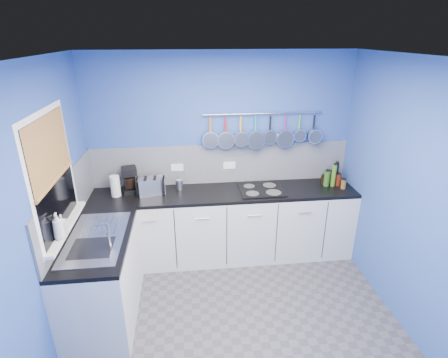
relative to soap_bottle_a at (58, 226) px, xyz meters
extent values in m
cube|color=#47474C|center=(1.53, -0.08, -1.18)|extent=(3.20, 3.00, 0.02)
cube|color=white|center=(1.53, -0.08, 1.34)|extent=(3.20, 3.00, 0.02)
cube|color=#2E4EA1|center=(1.53, 1.43, 0.08)|extent=(3.20, 0.02, 2.50)
cube|color=#2E4EA1|center=(-0.08, -0.08, 0.08)|extent=(0.02, 3.00, 2.50)
cube|color=#2E4EA1|center=(3.14, -0.08, 0.08)|extent=(0.02, 3.00, 2.50)
cube|color=#A0A2A7|center=(1.53, 1.41, -0.02)|extent=(3.20, 0.02, 0.50)
cube|color=#A0A2A7|center=(-0.06, 0.52, -0.02)|extent=(0.02, 1.80, 0.50)
cube|color=silver|center=(1.53, 1.12, -0.74)|extent=(3.20, 0.60, 0.86)
cube|color=black|center=(1.53, 1.12, -0.29)|extent=(3.20, 0.60, 0.04)
cube|color=silver|center=(0.23, 0.22, -0.74)|extent=(0.60, 1.20, 0.86)
cube|color=black|center=(0.23, 0.22, -0.29)|extent=(0.60, 1.20, 0.04)
cube|color=white|center=(-0.05, 0.22, 0.38)|extent=(0.01, 1.00, 1.10)
cube|color=black|center=(-0.04, 0.22, 0.38)|extent=(0.01, 0.90, 1.00)
cube|color=#A78137|center=(-0.03, 0.22, 0.61)|extent=(0.01, 0.90, 0.55)
cube|color=white|center=(-0.02, 0.22, -0.13)|extent=(0.10, 0.98, 0.03)
cube|color=silver|center=(0.23, 0.22, -0.27)|extent=(0.50, 0.95, 0.01)
cube|color=white|center=(0.98, 1.40, -0.04)|extent=(0.15, 0.01, 0.09)
cube|color=white|center=(1.63, 1.40, -0.04)|extent=(0.15, 0.01, 0.09)
cylinder|color=silver|center=(2.03, 1.37, 0.61)|extent=(1.45, 0.02, 0.02)
imported|color=white|center=(0.00, 0.00, 0.00)|extent=(0.11, 0.11, 0.24)
imported|color=white|center=(0.00, 0.09, -0.03)|extent=(0.09, 0.10, 0.17)
cylinder|color=white|center=(0.26, 1.14, -0.15)|extent=(0.12, 0.12, 0.25)
cube|color=silver|center=(0.67, 1.16, -0.17)|extent=(0.34, 0.25, 0.20)
cylinder|color=silver|center=(1.00, 1.25, -0.21)|extent=(0.11, 0.11, 0.13)
cube|color=black|center=(1.98, 1.11, -0.26)|extent=(0.53, 0.46, 0.01)
cylinder|color=black|center=(2.97, 1.23, -0.14)|extent=(0.05, 0.05, 0.26)
cylinder|color=brown|center=(2.90, 1.24, -0.19)|extent=(0.05, 0.05, 0.15)
cylinder|color=black|center=(2.81, 1.24, -0.22)|extent=(0.05, 0.05, 0.10)
cylinder|color=#4C190C|center=(2.97, 1.15, -0.20)|extent=(0.07, 0.07, 0.15)
cylinder|color=#3F721E|center=(2.90, 1.14, -0.13)|extent=(0.05, 0.05, 0.28)
cylinder|color=#265919|center=(2.82, 1.15, -0.17)|extent=(0.07, 0.07, 0.19)
cylinder|color=brown|center=(3.00, 1.05, -0.21)|extent=(0.06, 0.06, 0.11)
camera|label=1|loc=(1.10, -2.71, 1.49)|focal=28.21mm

